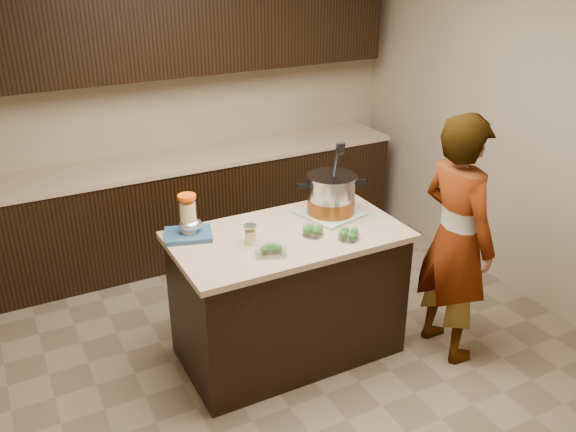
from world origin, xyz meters
name	(u,v)px	position (x,y,z in m)	size (l,w,h in m)	color
ground_plane	(288,350)	(0.00, 0.00, 0.00)	(4.00, 4.00, 0.00)	brown
room_shell	(288,106)	(0.00, 0.00, 1.71)	(4.04, 4.04, 2.72)	tan
back_cabinets	(194,149)	(0.00, 1.74, 0.94)	(3.60, 0.63, 2.33)	black
island	(288,294)	(0.00, 0.00, 0.45)	(1.46, 0.81, 0.90)	black
dish_towel	(331,213)	(0.39, 0.12, 0.91)	(0.36, 0.36, 0.02)	#638459
stock_pot	(331,197)	(0.39, 0.12, 1.03)	(0.46, 0.41, 0.47)	#B7B7BC
lemonade_pitcher	(188,217)	(-0.56, 0.25, 1.03)	(0.14, 0.14, 0.27)	#D2C580
mason_jar	(250,235)	(-0.27, -0.02, 0.96)	(0.08, 0.08, 0.13)	#D2C580
broccoli_tub_left	(313,231)	(0.13, -0.09, 0.93)	(0.18, 0.18, 0.06)	silver
broccoli_tub_right	(349,235)	(0.29, -0.24, 0.93)	(0.17, 0.17, 0.06)	silver
broccoli_tub_rect	(271,250)	(-0.22, -0.20, 0.93)	(0.21, 0.18, 0.06)	silver
blue_tray	(189,231)	(-0.56, 0.25, 0.94)	(0.34, 0.30, 0.11)	navy
person	(456,239)	(0.98, -0.45, 0.83)	(0.61, 0.40, 1.66)	gray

